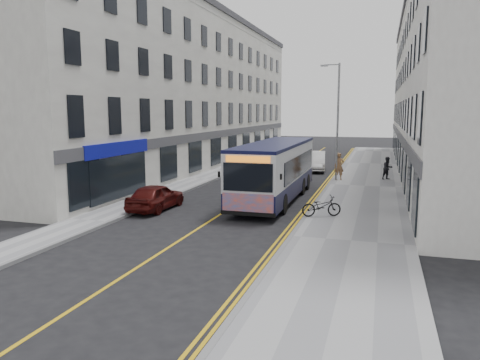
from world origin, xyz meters
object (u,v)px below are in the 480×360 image
Objects in this scene: city_bus at (275,169)px; pedestrian_near at (339,166)px; streetlamp at (337,118)px; pedestrian_far at (388,168)px; car_white at (315,161)px; bicycle at (321,206)px; car_maroon at (156,197)px.

city_bus is 5.80× the size of pedestrian_near.
pedestrian_far is at bearing 20.16° from streetlamp.
city_bus is 13.38m from car_white.
city_bus reaches higher than pedestrian_far.
pedestrian_far is (2.95, 12.83, 0.31)m from bicycle.
car_maroon is at bearing -122.37° from streetlamp.
car_maroon is (-8.09, -0.39, 0.07)m from bicycle.
car_white is at bearing 106.71° from pedestrian_far.
streetlamp is 3.34m from pedestrian_near.
streetlamp is 2.07× the size of car_maroon.
car_maroon is (-7.83, -12.00, -0.40)m from pedestrian_near.
pedestrian_far is at bearing -128.56° from car_maroon.
city_bus reaches higher than pedestrian_near.
streetlamp is at bearing -75.52° from car_white.
bicycle is 0.47× the size of car_maroon.
streetlamp reaches higher than city_bus.
car_maroon is at bearing -141.12° from city_bus.
pedestrian_near is at bearing -22.56° from bicycle.
city_bus is at bearing -98.21° from car_white.
car_maroon is (-5.41, -17.46, -0.12)m from car_white.
car_white reaches higher than bicycle.
pedestrian_near reaches higher than car_white.
bicycle is at bearing -51.34° from city_bus.
car_white is at bearing -14.88° from bicycle.
bicycle is 11.63m from pedestrian_near.
streetlamp reaches higher than car_white.
car_white is at bearing -105.88° from car_maroon.
pedestrian_near is 5.98m from car_white.
pedestrian_far is (3.21, 1.21, -0.15)m from pedestrian_near.
pedestrian_far is 17.22m from car_maroon.
streetlamp is 4.44× the size of bicycle.
car_white is (-2.16, 5.52, -3.60)m from streetlamp.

